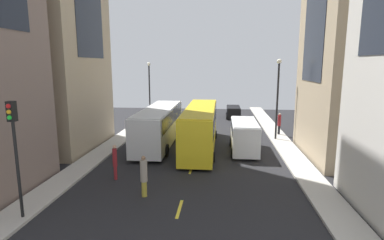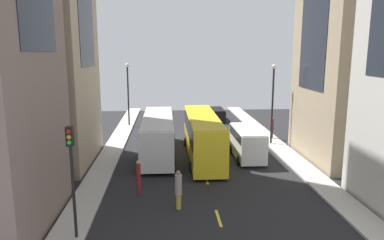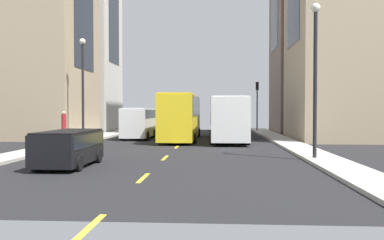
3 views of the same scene
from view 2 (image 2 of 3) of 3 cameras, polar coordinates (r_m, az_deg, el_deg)
ground_plane at (r=34.29m, az=0.63°, el=-4.11°), size 41.14×41.14×0.00m
sidewalk_west at (r=34.51m, az=-12.18°, el=-4.14°), size 1.83×44.00×0.15m
sidewalk_east at (r=35.70m, az=12.99°, el=-3.66°), size 1.83×44.00×0.15m
lane_stripe_1 at (r=20.28m, az=4.22°, el=-15.23°), size 0.16×2.00×0.01m
lane_stripe_2 at (r=25.75m, az=2.29°, el=-9.34°), size 0.16×2.00×0.01m
lane_stripe_3 at (r=31.41m, az=1.07°, el=-5.53°), size 0.16×2.00×0.01m
lane_stripe_4 at (r=37.18m, az=0.25°, el=-2.90°), size 0.16×2.00×0.01m
lane_stripe_5 at (r=43.01m, az=-0.36°, el=-0.97°), size 0.16×2.00×0.01m
lane_stripe_6 at (r=48.89m, az=-0.81°, el=0.49°), size 0.16×2.00×0.01m
lane_stripe_7 at (r=54.79m, az=-1.17°, el=1.64°), size 0.16×2.00×0.01m
city_bus_white at (r=31.12m, az=-5.40°, el=-1.93°), size 2.80×11.48×3.35m
streetcar_yellow at (r=30.30m, az=1.69°, el=-2.02°), size 2.70×12.07×3.59m
delivery_van_white at (r=30.37m, az=8.75°, el=-3.30°), size 2.25×5.42×2.58m
car_black_0 at (r=46.44m, az=3.91°, el=1.03°), size 1.95×4.22×1.53m
pedestrian_walking_far at (r=20.81m, az=-2.17°, el=-10.83°), size 0.39×0.39×2.31m
pedestrian_crossing_near at (r=37.33m, az=12.56°, el=-1.05°), size 0.33×0.33×2.18m
pedestrian_crossing_mid at (r=23.01m, az=-8.48°, el=-8.76°), size 0.28×0.28×2.24m
traffic_light_near_corner at (r=17.54m, az=-18.57°, el=-6.19°), size 0.32×0.44×5.42m
streetlamp_near at (r=43.06m, az=-10.11°, el=5.06°), size 0.44×0.44×7.29m
streetlamp_far at (r=34.68m, az=12.68°, el=3.73°), size 0.44×0.44×7.51m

